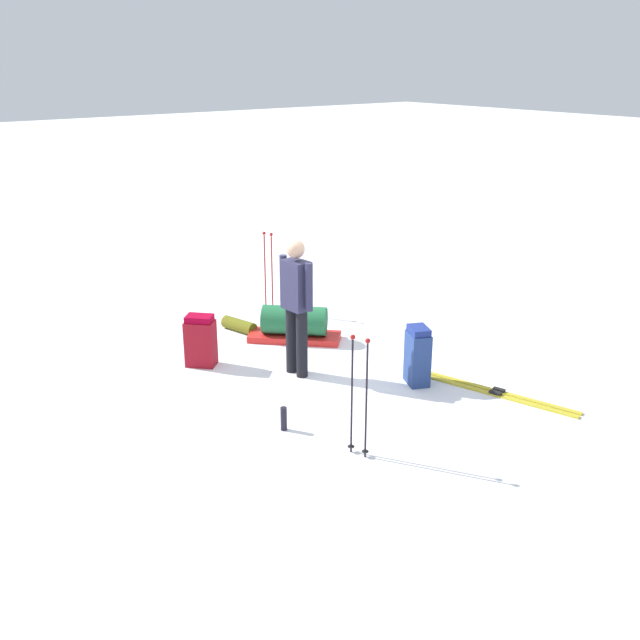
{
  "coord_description": "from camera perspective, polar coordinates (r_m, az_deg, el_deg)",
  "views": [
    {
      "loc": [
        -6.68,
        5.14,
        3.74
      ],
      "look_at": [
        0.0,
        0.0,
        0.7
      ],
      "focal_mm": 41.48,
      "sensor_mm": 36.0,
      "label": 1
    }
  ],
  "objects": [
    {
      "name": "ground_plane",
      "position": [
        9.22,
        -0.0,
        -4.09
      ],
      "size": [
        80.0,
        80.0,
        0.0
      ],
      "primitive_type": "plane",
      "color": "white"
    },
    {
      "name": "skier_standing",
      "position": [
        8.86,
        -1.85,
        1.5
      ],
      "size": [
        0.57,
        0.24,
        1.7
      ],
      "color": "black",
      "rests_on": "ground_plane"
    },
    {
      "name": "ski_pair_near",
      "position": [
        8.91,
        13.5,
        -5.5
      ],
      "size": [
        1.92,
        0.71,
        0.05
      ],
      "color": "gold",
      "rests_on": "ground_plane"
    },
    {
      "name": "backpack_large_dark",
      "position": [
        9.45,
        -9.2,
        -1.61
      ],
      "size": [
        0.44,
        0.43,
        0.67
      ],
      "color": "maroon",
      "rests_on": "ground_plane"
    },
    {
      "name": "backpack_bright",
      "position": [
        8.88,
        7.54,
        -2.77
      ],
      "size": [
        0.4,
        0.35,
        0.72
      ],
      "color": "navy",
      "rests_on": "ground_plane"
    },
    {
      "name": "ski_poles_planted_near",
      "position": [
        11.24,
        -4.0,
        4.04
      ],
      "size": [
        0.2,
        0.11,
        1.24
      ],
      "color": "maroon",
      "rests_on": "ground_plane"
    },
    {
      "name": "ski_poles_planted_far",
      "position": [
        7.13,
        3.04,
        -5.44
      ],
      "size": [
        0.23,
        0.12,
        1.25
      ],
      "color": "black",
      "rests_on": "ground_plane"
    },
    {
      "name": "gear_sled",
      "position": [
        10.19,
        -1.98,
        -0.37
      ],
      "size": [
        1.21,
        1.2,
        0.49
      ],
      "color": "red",
      "rests_on": "ground_plane"
    },
    {
      "name": "sleeping_mat_rolled",
      "position": [
        10.61,
        -6.26,
        -0.41
      ],
      "size": [
        0.58,
        0.31,
        0.18
      ],
      "primitive_type": "cylinder",
      "rotation": [
        0.0,
        1.57,
        0.24
      ],
      "color": "#606016",
      "rests_on": "ground_plane"
    },
    {
      "name": "thermos_bottle",
      "position": [
        7.84,
        -2.82,
        -7.61
      ],
      "size": [
        0.07,
        0.07,
        0.26
      ],
      "primitive_type": "cylinder",
      "color": "black",
      "rests_on": "ground_plane"
    }
  ]
}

